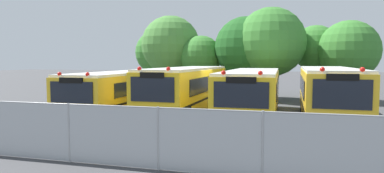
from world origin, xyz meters
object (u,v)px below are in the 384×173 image
at_px(school_bus_0, 125,90).
at_px(tree_2, 202,56).
at_px(school_bus_1, 187,89).
at_px(tree_3, 246,47).
at_px(school_bus_3, 328,92).
at_px(school_bus_2, 253,92).
at_px(tree_0, 156,52).
at_px(tree_1, 172,45).
at_px(tree_4, 270,42).
at_px(tree_6, 347,50).
at_px(tree_5, 318,49).

bearing_deg(school_bus_0, tree_2, -102.73).
bearing_deg(school_bus_1, tree_3, -102.09).
bearing_deg(school_bus_3, school_bus_2, -0.29).
height_order(school_bus_3, tree_0, tree_0).
height_order(school_bus_2, tree_3, tree_3).
relative_size(school_bus_1, tree_3, 1.56).
distance_m(tree_0, tree_2, 5.02).
distance_m(tree_0, tree_1, 2.12).
distance_m(school_bus_0, tree_1, 11.02).
bearing_deg(tree_4, tree_1, 169.20).
height_order(school_bus_1, tree_3, tree_3).
xyz_separation_m(school_bus_3, tree_3, (-5.07, 9.51, 2.58)).
height_order(tree_3, tree_6, tree_3).
distance_m(school_bus_3, tree_0, 17.65).
distance_m(school_bus_2, tree_0, 15.06).
bearing_deg(school_bus_3, tree_0, -39.51).
relative_size(tree_0, tree_5, 0.99).
xyz_separation_m(school_bus_0, tree_0, (-2.59, 11.45, 2.39)).
distance_m(school_bus_0, school_bus_3, 10.76).
distance_m(school_bus_2, tree_1, 13.38).
relative_size(tree_2, tree_3, 0.78).
bearing_deg(school_bus_1, tree_2, -80.16).
height_order(school_bus_0, tree_3, tree_3).
distance_m(school_bus_2, tree_2, 10.92).
bearing_deg(tree_1, tree_5, 1.40).
xyz_separation_m(tree_4, tree_5, (3.61, 1.87, -0.49)).
bearing_deg(tree_2, tree_4, -7.23).
bearing_deg(school_bus_1, school_bus_3, 178.71).
distance_m(tree_1, tree_4, 8.42).
relative_size(tree_2, tree_4, 0.72).
bearing_deg(tree_1, tree_6, -4.45).
relative_size(school_bus_0, school_bus_3, 1.00).
distance_m(tree_5, tree_6, 2.32).
xyz_separation_m(school_bus_2, tree_3, (-1.45, 9.44, 2.65)).
bearing_deg(tree_1, tree_0, 154.08).
xyz_separation_m(tree_2, tree_5, (9.02, 1.18, 0.49)).
distance_m(school_bus_0, tree_0, 11.98).
xyz_separation_m(school_bus_0, school_bus_1, (3.57, 0.39, 0.12)).
relative_size(tree_3, tree_6, 1.09).
relative_size(school_bus_1, tree_1, 1.47).
xyz_separation_m(school_bus_3, tree_0, (-13.35, 11.33, 2.26)).
bearing_deg(tree_2, tree_1, 162.69).
distance_m(tree_1, tree_5, 11.89).
distance_m(school_bus_2, school_bus_3, 3.63).
distance_m(tree_3, tree_4, 1.96).
bearing_deg(tree_4, tree_0, 166.29).
bearing_deg(tree_5, tree_3, -167.30).
distance_m(school_bus_0, tree_5, 15.75).
distance_m(school_bus_0, school_bus_2, 7.14).
bearing_deg(tree_4, tree_6, 5.29).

